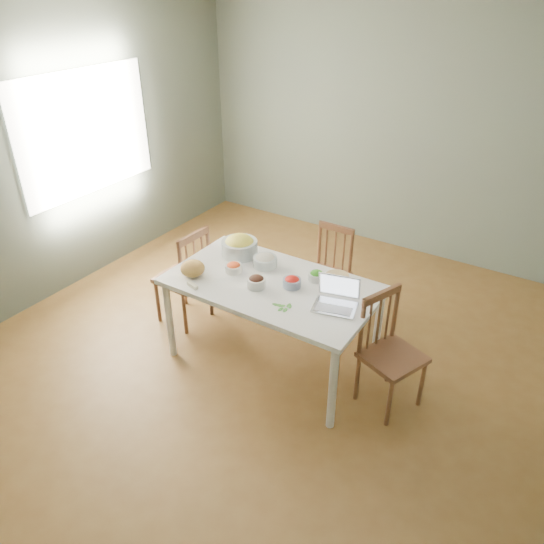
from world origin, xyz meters
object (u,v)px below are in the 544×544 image
Objects in this scene: chair_far at (326,274)px; chair_right at (393,355)px; chair_left at (182,275)px; dining_table at (272,323)px; laptop at (335,296)px; bowl_squash at (239,246)px; bread_boule at (193,268)px.

chair_right reaches higher than chair_far.
chair_far is at bearing 128.07° from chair_left.
dining_table is 0.86m from chair_far.
laptop is at bearing 87.49° from chair_left.
laptop reaches higher than bowl_squash.
bowl_squash reaches higher than dining_table.
chair_left is at bearing -163.01° from bowl_squash.
dining_table is 1.03m from chair_right.
dining_table is at bearing -26.52° from bowl_squash.
chair_right is at bearing -0.60° from laptop.
laptop reaches higher than dining_table.
laptop is (0.53, -0.91, 0.44)m from chair_far.
chair_right is 2.96× the size of laptop.
bread_boule is (0.43, -0.32, 0.36)m from chair_left.
chair_right is at bearing -38.84° from chair_far.
dining_table is 1.78× the size of chair_right.
chair_far is 0.92m from bowl_squash.
chair_left is 4.86× the size of bread_boule.
chair_left is 1.66m from laptop.
bread_boule is at bearing -103.47° from bowl_squash.
laptop is (1.17, 0.19, 0.04)m from bread_boule.
laptop is (1.60, -0.13, 0.40)m from chair_left.
chair_left and bowl_squash have the same top height.
bread_boule is (-1.62, -0.30, 0.37)m from chair_right.
chair_right is 2.99× the size of bowl_squash.
bowl_squash is 1.10m from laptop.
dining_table is 5.28× the size of laptop.
dining_table is at bearing 161.14° from laptop.
chair_right is 4.72× the size of bread_boule.
dining_table is 0.79m from bread_boule.
chair_far is 0.92× the size of chair_left.
dining_table is 1.04m from chair_left.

